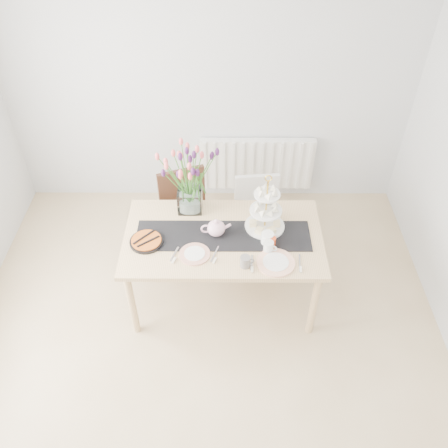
{
  "coord_description": "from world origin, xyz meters",
  "views": [
    {
      "loc": [
        0.17,
        -1.95,
        3.4
      ],
      "look_at": [
        0.16,
        0.73,
        0.93
      ],
      "focal_mm": 38.0,
      "sensor_mm": 36.0,
      "label": 1
    }
  ],
  "objects_px": {
    "radiator": "(257,164)",
    "tulip_vase": "(188,170)",
    "teapot": "(216,228)",
    "mug_white": "(268,247)",
    "cake_stand": "(265,215)",
    "chair_brown": "(186,209)",
    "tart_tin": "(146,241)",
    "dining_table": "(223,243)",
    "chair_white": "(257,212)",
    "mug_grey": "(245,262)",
    "mug_orange": "(271,242)",
    "cream_jug": "(267,238)",
    "plate_right": "(276,263)",
    "plate_left": "(195,254)"
  },
  "relations": [
    {
      "from": "dining_table",
      "to": "tulip_vase",
      "type": "relative_size",
      "value": 2.2
    },
    {
      "from": "chair_white",
      "to": "tulip_vase",
      "type": "height_order",
      "value": "tulip_vase"
    },
    {
      "from": "chair_brown",
      "to": "tart_tin",
      "type": "relative_size",
      "value": 3.34
    },
    {
      "from": "mug_grey",
      "to": "mug_orange",
      "type": "distance_m",
      "value": 0.29
    },
    {
      "from": "tulip_vase",
      "to": "cream_jug",
      "type": "distance_m",
      "value": 0.83
    },
    {
      "from": "cream_jug",
      "to": "mug_grey",
      "type": "height_order",
      "value": "cream_jug"
    },
    {
      "from": "teapot",
      "to": "plate_right",
      "type": "height_order",
      "value": "teapot"
    },
    {
      "from": "radiator",
      "to": "tulip_vase",
      "type": "bearing_deg",
      "value": -120.37
    },
    {
      "from": "chair_brown",
      "to": "mug_white",
      "type": "height_order",
      "value": "chair_brown"
    },
    {
      "from": "dining_table",
      "to": "tulip_vase",
      "type": "height_order",
      "value": "tulip_vase"
    },
    {
      "from": "tart_tin",
      "to": "mug_grey",
      "type": "xyz_separation_m",
      "value": [
        0.77,
        -0.24,
        0.03
      ]
    },
    {
      "from": "chair_brown",
      "to": "teapot",
      "type": "height_order",
      "value": "teapot"
    },
    {
      "from": "teapot",
      "to": "mug_white",
      "type": "height_order",
      "value": "teapot"
    },
    {
      "from": "chair_white",
      "to": "teapot",
      "type": "distance_m",
      "value": 0.78
    },
    {
      "from": "mug_white",
      "to": "plate_right",
      "type": "xyz_separation_m",
      "value": [
        0.05,
        -0.13,
        -0.04
      ]
    },
    {
      "from": "dining_table",
      "to": "tart_tin",
      "type": "bearing_deg",
      "value": -172.61
    },
    {
      "from": "dining_table",
      "to": "cream_jug",
      "type": "distance_m",
      "value": 0.38
    },
    {
      "from": "cake_stand",
      "to": "plate_right",
      "type": "distance_m",
      "value": 0.42
    },
    {
      "from": "radiator",
      "to": "chair_white",
      "type": "bearing_deg",
      "value": -92.15
    },
    {
      "from": "teapot",
      "to": "dining_table",
      "type": "bearing_deg",
      "value": -19.02
    },
    {
      "from": "cream_jug",
      "to": "plate_left",
      "type": "distance_m",
      "value": 0.58
    },
    {
      "from": "chair_brown",
      "to": "plate_left",
      "type": "relative_size",
      "value": 3.69
    },
    {
      "from": "tart_tin",
      "to": "mug_orange",
      "type": "height_order",
      "value": "mug_orange"
    },
    {
      "from": "mug_grey",
      "to": "mug_orange",
      "type": "xyz_separation_m",
      "value": [
        0.21,
        0.21,
        -0.0
      ]
    },
    {
      "from": "mug_white",
      "to": "plate_left",
      "type": "relative_size",
      "value": 0.39
    },
    {
      "from": "radiator",
      "to": "mug_grey",
      "type": "distance_m",
      "value": 1.78
    },
    {
      "from": "mug_orange",
      "to": "plate_left",
      "type": "height_order",
      "value": "mug_orange"
    },
    {
      "from": "mug_white",
      "to": "mug_orange",
      "type": "distance_m",
      "value": 0.05
    },
    {
      "from": "radiator",
      "to": "plate_right",
      "type": "relative_size",
      "value": 4.09
    },
    {
      "from": "chair_white",
      "to": "mug_grey",
      "type": "relative_size",
      "value": 8.89
    },
    {
      "from": "tulip_vase",
      "to": "cake_stand",
      "type": "xyz_separation_m",
      "value": [
        0.62,
        -0.24,
        -0.27
      ]
    },
    {
      "from": "cream_jug",
      "to": "mug_orange",
      "type": "bearing_deg",
      "value": -72.29
    },
    {
      "from": "tulip_vase",
      "to": "cream_jug",
      "type": "bearing_deg",
      "value": -33.43
    },
    {
      "from": "tulip_vase",
      "to": "radiator",
      "type": "bearing_deg",
      "value": 59.63
    },
    {
      "from": "mug_white",
      "to": "tulip_vase",
      "type": "bearing_deg",
      "value": 166.25
    },
    {
      "from": "radiator",
      "to": "chair_white",
      "type": "relative_size",
      "value": 1.45
    },
    {
      "from": "chair_brown",
      "to": "plate_right",
      "type": "bearing_deg",
      "value": -70.06
    },
    {
      "from": "chair_brown",
      "to": "plate_left",
      "type": "height_order",
      "value": "chair_brown"
    },
    {
      "from": "radiator",
      "to": "tulip_vase",
      "type": "distance_m",
      "value": 1.43
    },
    {
      "from": "dining_table",
      "to": "cake_stand",
      "type": "distance_m",
      "value": 0.41
    },
    {
      "from": "teapot",
      "to": "mug_white",
      "type": "xyz_separation_m",
      "value": [
        0.41,
        -0.18,
        -0.03
      ]
    },
    {
      "from": "mug_grey",
      "to": "plate_left",
      "type": "bearing_deg",
      "value": 157.94
    },
    {
      "from": "tulip_vase",
      "to": "cream_jug",
      "type": "xyz_separation_m",
      "value": [
        0.63,
        -0.41,
        -0.35
      ]
    },
    {
      "from": "dining_table",
      "to": "mug_orange",
      "type": "distance_m",
      "value": 0.41
    },
    {
      "from": "radiator",
      "to": "mug_grey",
      "type": "bearing_deg",
      "value": -95.99
    },
    {
      "from": "cake_stand",
      "to": "mug_orange",
      "type": "relative_size",
      "value": 5.26
    },
    {
      "from": "chair_brown",
      "to": "mug_orange",
      "type": "height_order",
      "value": "chair_brown"
    },
    {
      "from": "dining_table",
      "to": "plate_left",
      "type": "relative_size",
      "value": 6.64
    },
    {
      "from": "chair_brown",
      "to": "plate_left",
      "type": "bearing_deg",
      "value": -101.04
    },
    {
      "from": "teapot",
      "to": "tart_tin",
      "type": "bearing_deg",
      "value": -175.77
    }
  ]
}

